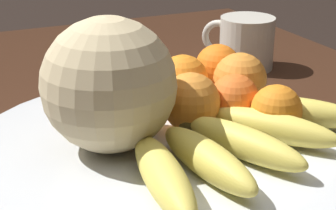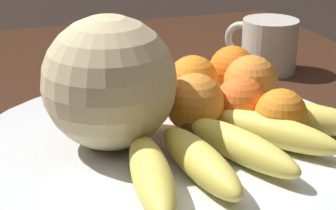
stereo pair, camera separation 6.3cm
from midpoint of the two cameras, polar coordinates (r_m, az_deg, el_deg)
The scene contains 11 objects.
fruit_bowl at distance 0.65m, azimuth 2.77°, elevation -4.73°, with size 0.48×0.48×0.02m.
melon at distance 0.62m, azimuth -3.12°, elevation 2.25°, with size 0.15×0.15×0.15m.
banana_bunch at distance 0.61m, azimuth 9.62°, elevation -4.13°, with size 0.23×0.32×0.04m.
orange_front_left at distance 0.75m, azimuth 4.95°, elevation 2.40°, with size 0.07×0.07×0.07m.
orange_front_right at distance 0.81m, azimuth 8.76°, elevation 3.62°, with size 0.07×0.07×0.07m.
orange_mid_center at distance 0.70m, azimuth 9.96°, elevation 0.32°, with size 0.06×0.06×0.06m.
orange_back_left at distance 0.76m, azimuth -1.31°, elevation 2.58°, with size 0.07×0.07×0.07m.
orange_back_right at distance 0.67m, azimuth 14.04°, elevation -1.01°, with size 0.06×0.06×0.06m.
orange_top_small at distance 0.68m, azimuth 5.39°, elevation 0.16°, with size 0.07×0.07×0.07m.
orange_side_extra at distance 0.76m, azimuth 10.78°, elevation 2.25°, with size 0.07×0.07×0.07m.
ceramic_mug at distance 0.97m, azimuth 11.96°, elevation 5.95°, with size 0.11×0.11×0.09m.
Camera 2 is at (0.52, -0.18, 1.01)m, focal length 60.00 mm.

